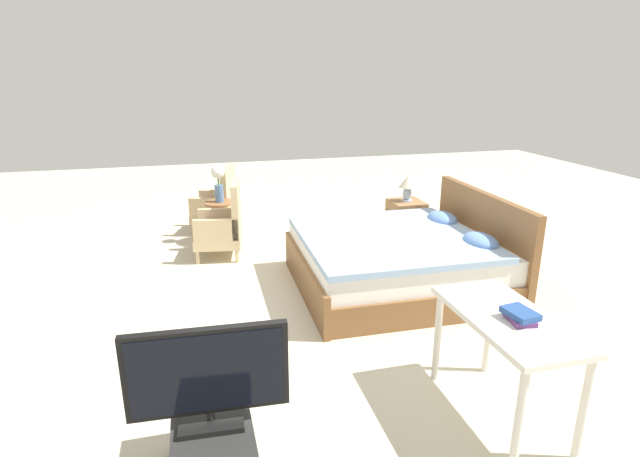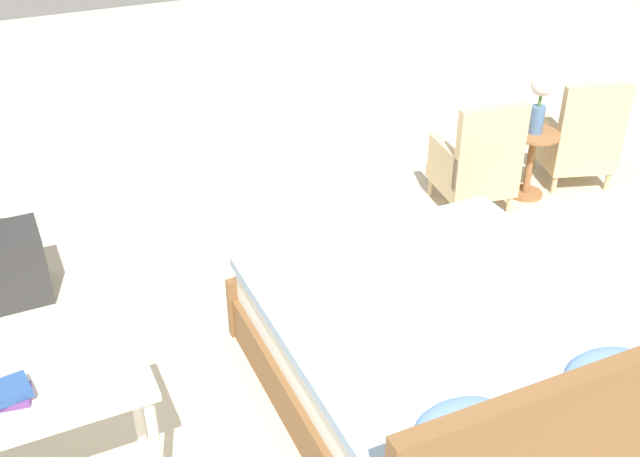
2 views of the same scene
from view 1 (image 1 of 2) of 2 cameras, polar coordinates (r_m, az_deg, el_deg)
The scene contains 11 objects.
ground_plane at distance 5.00m, azimuth -0.77°, elevation -8.15°, with size 16.00×16.00×0.00m, color beige.
bed at distance 5.24m, azimuth 9.20°, elevation -3.59°, with size 1.85×2.03×0.96m.
armchair_by_window_left at distance 7.10m, azimuth -11.66°, elevation 2.57°, with size 0.68×0.68×0.92m.
armchair_by_window_right at distance 6.12m, azimuth -11.05°, elevation 0.18°, with size 0.62×0.62×0.92m.
side_table at distance 6.63m, azimuth -11.29°, elevation 1.28°, with size 0.40×0.40×0.55m.
flower_vase at distance 6.51m, azimuth -11.55°, elevation 5.50°, with size 0.17×0.17×0.48m.
nightstand at distance 6.51m, azimuth 9.75°, elevation 0.60°, with size 0.44×0.41×0.59m.
table_lamp at distance 6.38m, azimuth 9.99°, elevation 4.97°, with size 0.22×0.22×0.33m.
tv_flatscreen at distance 2.58m, azimuth -12.71°, elevation -16.15°, with size 0.22×0.79×0.54m.
vanity_desk at distance 3.39m, azimuth 20.55°, elevation -10.93°, with size 1.04×0.52×0.73m.
book_stack at distance 3.29m, azimuth 21.90°, elevation -9.20°, with size 0.22×0.17×0.07m.
Camera 1 is at (4.37, -1.07, 2.18)m, focal length 28.00 mm.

